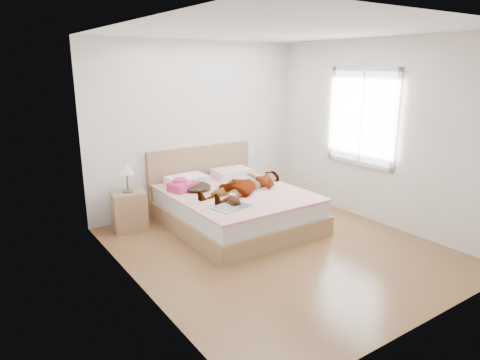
{
  "coord_description": "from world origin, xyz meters",
  "views": [
    {
      "loc": [
        -3.2,
        -3.85,
        2.23
      ],
      "look_at": [
        0.0,
        0.85,
        0.7
      ],
      "focal_mm": 32.0,
      "sensor_mm": 36.0,
      "label": 1
    }
  ],
  "objects_px": {
    "phone": "(201,177)",
    "coffee_mug": "(232,197)",
    "plush_toy": "(234,201)",
    "towel": "(182,185)",
    "magazine": "(232,206)",
    "bed": "(233,206)",
    "woman": "(246,183)",
    "nightstand": "(129,208)"
  },
  "relations": [
    {
      "from": "plush_toy",
      "to": "nightstand",
      "type": "distance_m",
      "value": 1.57
    },
    {
      "from": "coffee_mug",
      "to": "bed",
      "type": "bearing_deg",
      "value": 56.1
    },
    {
      "from": "phone",
      "to": "nightstand",
      "type": "xyz_separation_m",
      "value": [
        -0.97,
        0.34,
        -0.36
      ]
    },
    {
      "from": "woman",
      "to": "towel",
      "type": "xyz_separation_m",
      "value": [
        -0.75,
        0.5,
        -0.03
      ]
    },
    {
      "from": "phone",
      "to": "towel",
      "type": "relative_size",
      "value": 0.21
    },
    {
      "from": "bed",
      "to": "plush_toy",
      "type": "bearing_deg",
      "value": -122.19
    },
    {
      "from": "bed",
      "to": "plush_toy",
      "type": "xyz_separation_m",
      "value": [
        -0.37,
        -0.59,
        0.3
      ]
    },
    {
      "from": "woman",
      "to": "towel",
      "type": "distance_m",
      "value": 0.9
    },
    {
      "from": "magazine",
      "to": "plush_toy",
      "type": "relative_size",
      "value": 2.33
    },
    {
      "from": "bed",
      "to": "woman",
      "type": "bearing_deg",
      "value": -31.64
    },
    {
      "from": "towel",
      "to": "woman",
      "type": "bearing_deg",
      "value": -33.41
    },
    {
      "from": "coffee_mug",
      "to": "plush_toy",
      "type": "distance_m",
      "value": 0.21
    },
    {
      "from": "towel",
      "to": "magazine",
      "type": "distance_m",
      "value": 1.05
    },
    {
      "from": "towel",
      "to": "plush_toy",
      "type": "bearing_deg",
      "value": -77.2
    },
    {
      "from": "bed",
      "to": "coffee_mug",
      "type": "bearing_deg",
      "value": -123.9
    },
    {
      "from": "coffee_mug",
      "to": "towel",
      "type": "bearing_deg",
      "value": 111.74
    },
    {
      "from": "woman",
      "to": "phone",
      "type": "distance_m",
      "value": 0.64
    },
    {
      "from": "phone",
      "to": "towel",
      "type": "xyz_separation_m",
      "value": [
        -0.25,
        0.1,
        -0.09
      ]
    },
    {
      "from": "coffee_mug",
      "to": "plush_toy",
      "type": "relative_size",
      "value": 0.53
    },
    {
      "from": "bed",
      "to": "magazine",
      "type": "relative_size",
      "value": 3.94
    },
    {
      "from": "towel",
      "to": "phone",
      "type": "bearing_deg",
      "value": -21.0
    },
    {
      "from": "woman",
      "to": "plush_toy",
      "type": "bearing_deg",
      "value": -64.78
    },
    {
      "from": "nightstand",
      "to": "bed",
      "type": "bearing_deg",
      "value": -26.13
    },
    {
      "from": "phone",
      "to": "coffee_mug",
      "type": "relative_size",
      "value": 0.75
    },
    {
      "from": "woman",
      "to": "coffee_mug",
      "type": "bearing_deg",
      "value": -72.07
    },
    {
      "from": "woman",
      "to": "phone",
      "type": "xyz_separation_m",
      "value": [
        -0.5,
        0.4,
        0.06
      ]
    },
    {
      "from": "phone",
      "to": "coffee_mug",
      "type": "distance_m",
      "value": 0.72
    },
    {
      "from": "coffee_mug",
      "to": "nightstand",
      "type": "relative_size",
      "value": 0.13
    },
    {
      "from": "bed",
      "to": "nightstand",
      "type": "xyz_separation_m",
      "value": [
        -1.31,
        0.64,
        0.04
      ]
    },
    {
      "from": "woman",
      "to": "towel",
      "type": "relative_size",
      "value": 3.74
    },
    {
      "from": "woman",
      "to": "nightstand",
      "type": "xyz_separation_m",
      "value": [
        -1.47,
        0.74,
        -0.3
      ]
    },
    {
      "from": "towel",
      "to": "nightstand",
      "type": "distance_m",
      "value": 0.8
    },
    {
      "from": "phone",
      "to": "nightstand",
      "type": "relative_size",
      "value": 0.09
    },
    {
      "from": "phone",
      "to": "nightstand",
      "type": "distance_m",
      "value": 1.09
    },
    {
      "from": "woman",
      "to": "bed",
      "type": "relative_size",
      "value": 0.76
    },
    {
      "from": "towel",
      "to": "nightstand",
      "type": "xyz_separation_m",
      "value": [
        -0.71,
        0.24,
        -0.27
      ]
    },
    {
      "from": "phone",
      "to": "towel",
      "type": "height_order",
      "value": "phone"
    },
    {
      "from": "woman",
      "to": "towel",
      "type": "bearing_deg",
      "value": -140.91
    },
    {
      "from": "phone",
      "to": "plush_toy",
      "type": "distance_m",
      "value": 0.9
    },
    {
      "from": "phone",
      "to": "bed",
      "type": "relative_size",
      "value": 0.04
    },
    {
      "from": "magazine",
      "to": "towel",
      "type": "bearing_deg",
      "value": 99.49
    },
    {
      "from": "phone",
      "to": "magazine",
      "type": "relative_size",
      "value": 0.17
    }
  ]
}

